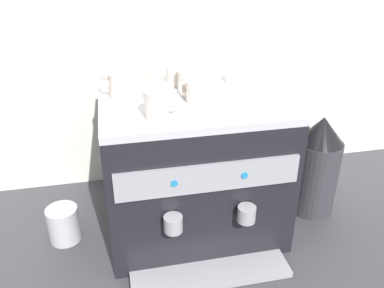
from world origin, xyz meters
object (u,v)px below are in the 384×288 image
object	(u,v)px
ceramic_cup_4	(119,85)
ceramic_bowl_0	(238,77)
ceramic_cup_2	(188,81)
espresso_machine	(192,165)
ceramic_bowl_1	(158,92)
ceramic_cup_0	(197,91)
milk_pitcher	(64,224)
ceramic_cup_3	(177,76)
ceramic_cup_1	(158,104)
coffee_grinder	(316,166)

from	to	relation	value
ceramic_cup_4	ceramic_bowl_0	world-z (taller)	ceramic_cup_4
ceramic_cup_2	ceramic_bowl_0	size ratio (longest dim) A/B	1.08
espresso_machine	ceramic_bowl_1	size ratio (longest dim) A/B	6.20
ceramic_cup_0	ceramic_cup_2	size ratio (longest dim) A/B	0.91
ceramic_cup_4	ceramic_bowl_0	bearing A→B (deg)	7.87
milk_pitcher	ceramic_bowl_1	bearing A→B (deg)	4.53
ceramic_cup_3	milk_pitcher	bearing A→B (deg)	-161.93
espresso_machine	milk_pitcher	size ratio (longest dim) A/B	4.59
ceramic_cup_3	ceramic_bowl_1	bearing A→B (deg)	-124.97
espresso_machine	ceramic_bowl_0	distance (m)	0.35
ceramic_bowl_0	milk_pitcher	xyz separation A→B (m)	(-0.65, -0.12, -0.45)
ceramic_cup_1	ceramic_cup_0	bearing A→B (deg)	36.89
ceramic_bowl_1	milk_pitcher	size ratio (longest dim) A/B	0.74
espresso_machine	ceramic_cup_1	xyz separation A→B (m)	(-0.13, -0.13, 0.29)
ceramic_cup_3	coffee_grinder	xyz separation A→B (m)	(0.50, -0.15, -0.33)
ceramic_cup_1	milk_pitcher	bearing A→B (deg)	158.16
espresso_machine	ceramic_cup_0	bearing A→B (deg)	-78.81
ceramic_bowl_0	milk_pitcher	distance (m)	0.80
ceramic_cup_2	ceramic_cup_4	size ratio (longest dim) A/B	0.92
coffee_grinder	ceramic_cup_1	bearing A→B (deg)	-168.47
ceramic_cup_0	ceramic_bowl_1	world-z (taller)	ceramic_cup_0
espresso_machine	ceramic_cup_2	size ratio (longest dim) A/B	5.79
ceramic_cup_1	ceramic_cup_2	world-z (taller)	ceramic_cup_1
ceramic_cup_0	ceramic_cup_4	bearing A→B (deg)	157.76
ceramic_cup_2	coffee_grinder	size ratio (longest dim) A/B	0.26
ceramic_cup_0	ceramic_bowl_0	xyz separation A→B (m)	(0.18, 0.15, -0.02)
espresso_machine	ceramic_bowl_0	size ratio (longest dim) A/B	6.28
espresso_machine	ceramic_cup_0	distance (m)	0.29
espresso_machine	ceramic_cup_2	xyz separation A→B (m)	(-0.00, 0.07, 0.28)
ceramic_cup_0	coffee_grinder	distance (m)	0.58
coffee_grinder	milk_pitcher	world-z (taller)	coffee_grinder
ceramic_cup_1	ceramic_cup_2	size ratio (longest dim) A/B	1.07
ceramic_bowl_0	ceramic_cup_0	bearing A→B (deg)	-140.47
ceramic_cup_1	ceramic_bowl_1	size ratio (longest dim) A/B	1.14
ceramic_cup_2	milk_pitcher	world-z (taller)	ceramic_cup_2
ceramic_cup_3	ceramic_cup_4	distance (m)	0.22
ceramic_cup_0	espresso_machine	bearing A→B (deg)	101.19
ceramic_cup_0	ceramic_cup_1	distance (m)	0.17
ceramic_cup_2	ceramic_bowl_1	distance (m)	0.11
ceramic_cup_0	ceramic_bowl_1	distance (m)	0.13
ceramic_cup_1	ceramic_cup_4	xyz separation A→B (m)	(-0.10, 0.20, -0.00)
espresso_machine	ceramic_cup_1	size ratio (longest dim) A/B	5.43
ceramic_cup_3	ceramic_cup_2	bearing A→B (deg)	-70.59
ceramic_bowl_0	ceramic_cup_4	bearing A→B (deg)	-172.13
ceramic_cup_3	coffee_grinder	bearing A→B (deg)	-16.96
ceramic_cup_2	ceramic_bowl_0	world-z (taller)	ceramic_cup_2
ceramic_cup_1	ceramic_cup_3	distance (m)	0.29
ceramic_cup_2	coffee_grinder	distance (m)	0.59
ceramic_cup_4	ceramic_cup_3	bearing A→B (deg)	21.74
ceramic_cup_4	espresso_machine	bearing A→B (deg)	-15.08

